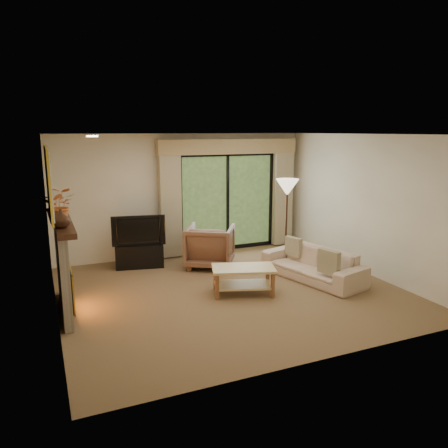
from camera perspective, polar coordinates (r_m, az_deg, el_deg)
name	(u,v)px	position (r m, az deg, el deg)	size (l,w,h in m)	color
floor	(231,291)	(7.48, 0.91, -8.72)	(5.50, 5.50, 0.00)	brown
ceiling	(232,134)	(6.99, 0.99, 11.63)	(5.50, 5.50, 0.00)	silver
wall_back	(184,195)	(9.42, -5.28, 3.77)	(5.00, 5.00, 0.00)	beige
wall_front	(322,255)	(5.00, 12.74, -3.95)	(5.00, 5.00, 0.00)	beige
wall_left	(51,230)	(6.52, -21.70, -0.79)	(5.00, 5.00, 0.00)	beige
wall_right	(365,205)	(8.60, 17.94, 2.43)	(5.00, 5.00, 0.00)	beige
fireplace	(62,268)	(6.87, -20.35, -5.36)	(0.24, 1.70, 1.37)	gray
mirror	(49,182)	(6.62, -21.89, 5.09)	(0.07, 1.45, 1.02)	gold
sliding_door	(227,202)	(9.76, 0.44, 2.92)	(2.26, 0.10, 2.16)	black
curtain_left	(170,202)	(9.19, -7.04, 2.89)	(0.45, 0.18, 2.35)	tan
curtain_right	(282,195)	(10.26, 7.63, 3.83)	(0.45, 0.18, 2.35)	tan
cornice	(229,147)	(9.56, 0.67, 10.08)	(3.20, 0.24, 0.32)	tan
media_console	(140,255)	(8.85, -10.97, -4.04)	(0.93, 0.42, 0.46)	black
tv	(138,229)	(8.72, -11.11, -0.70)	(1.03, 0.13, 0.59)	black
armchair	(210,246)	(8.65, -1.84, -2.90)	(0.89, 0.92, 0.84)	brown
sofa	(313,264)	(8.11, 11.50, -5.18)	(1.93, 0.75, 0.56)	tan
pillow_near	(329,262)	(7.58, 13.54, -4.85)	(0.11, 0.41, 0.41)	brown
pillow_far	(293,247)	(8.46, 9.06, -2.94)	(0.10, 0.37, 0.37)	brown
coffee_table	(243,280)	(7.28, 2.53, -7.38)	(1.02, 0.56, 0.46)	#D3B977
floor_lamp	(286,221)	(8.92, 8.14, 0.35)	(0.46, 0.46, 1.72)	beige
vase	(61,218)	(6.29, -20.50, 0.68)	(0.24, 0.24, 0.25)	#381E11
branches	(59,205)	(6.55, -20.72, 2.31)	(0.47, 0.41, 0.52)	orange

